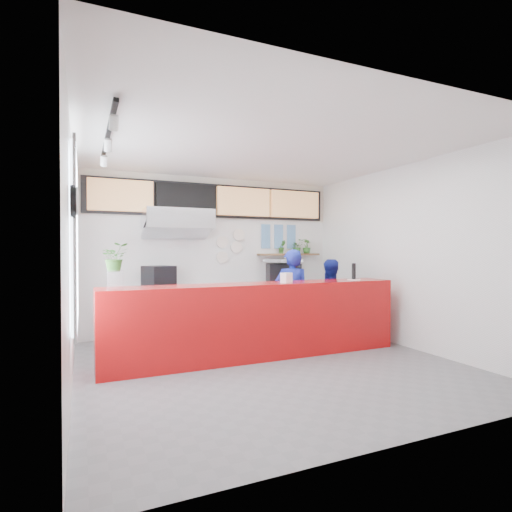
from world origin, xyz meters
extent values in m
plane|color=slate|center=(0.00, 0.00, 0.00)|extent=(5.00, 5.00, 0.00)
plane|color=silver|center=(0.00, 0.00, 3.00)|extent=(5.00, 5.00, 0.00)
plane|color=white|center=(0.00, 2.50, 1.50)|extent=(5.00, 0.00, 5.00)
plane|color=white|center=(-2.50, 0.00, 1.50)|extent=(0.00, 5.00, 5.00)
plane|color=white|center=(2.50, 0.00, 1.50)|extent=(0.00, 5.00, 5.00)
cube|color=#B20C0D|center=(0.00, 0.40, 0.55)|extent=(4.50, 0.60, 1.10)
cube|color=beige|center=(0.00, 2.49, 2.60)|extent=(5.00, 0.02, 0.80)
cube|color=#B2B5BA|center=(-0.80, 2.20, 0.45)|extent=(1.80, 0.60, 0.90)
cube|color=black|center=(-1.13, 2.20, 1.11)|extent=(0.59, 0.59, 0.41)
cube|color=#B2B5BA|center=(-0.80, 2.15, 2.15)|extent=(1.20, 0.70, 0.35)
cube|color=#B2B5BA|center=(-0.80, 2.15, 1.95)|extent=(1.20, 0.69, 0.31)
cube|color=#B2B5BA|center=(1.50, 2.20, 0.45)|extent=(1.80, 0.60, 0.90)
cube|color=black|center=(1.37, 2.20, 1.11)|extent=(0.74, 0.61, 0.41)
cube|color=#B2B5B9|center=(1.37, 2.20, 1.38)|extent=(0.82, 0.70, 0.06)
cube|color=brown|center=(1.60, 2.40, 1.50)|extent=(1.40, 0.18, 0.04)
cube|color=tan|center=(-1.75, 2.38, 2.55)|extent=(1.10, 0.10, 0.55)
cube|color=black|center=(-0.59, 2.38, 2.55)|extent=(1.10, 0.10, 0.55)
cube|color=tan|center=(0.57, 2.38, 2.55)|extent=(1.10, 0.10, 0.55)
cube|color=tan|center=(1.73, 2.38, 2.55)|extent=(1.10, 0.10, 0.55)
cube|color=black|center=(0.00, 2.46, 2.55)|extent=(4.80, 0.04, 0.65)
cube|color=silver|center=(-2.47, 0.30, 1.70)|extent=(0.04, 2.20, 1.90)
cube|color=#B2B5BA|center=(-2.45, 0.30, 1.70)|extent=(0.03, 2.30, 2.00)
cylinder|color=black|center=(-2.46, -0.90, 2.05)|extent=(0.05, 0.30, 0.30)
cylinder|color=white|center=(-2.43, -0.90, 2.05)|extent=(0.02, 0.26, 0.26)
cube|color=black|center=(-2.10, 0.00, 2.94)|extent=(0.05, 2.40, 0.04)
cylinder|color=silver|center=(0.15, 2.47, 1.75)|extent=(0.24, 0.03, 0.24)
cylinder|color=silver|center=(0.45, 2.47, 1.65)|extent=(0.24, 0.03, 0.24)
cylinder|color=silver|center=(0.15, 2.47, 1.45)|extent=(0.24, 0.03, 0.24)
cylinder|color=silver|center=(0.50, 2.47, 1.90)|extent=(0.24, 0.03, 0.24)
cube|color=#598CBF|center=(1.10, 2.48, 2.00)|extent=(0.20, 0.02, 0.25)
cube|color=#598CBF|center=(1.40, 2.48, 2.00)|extent=(0.20, 0.02, 0.25)
cube|color=#598CBF|center=(1.70, 2.48, 2.00)|extent=(0.20, 0.02, 0.25)
cube|color=#598CBF|center=(1.10, 2.48, 1.75)|extent=(0.20, 0.02, 0.25)
cube|color=#598CBF|center=(1.40, 2.48, 1.75)|extent=(0.20, 0.02, 0.25)
cube|color=#598CBF|center=(1.70, 2.48, 1.75)|extent=(0.20, 0.02, 0.25)
imported|color=navy|center=(0.84, 0.89, 0.80)|extent=(0.67, 0.54, 1.61)
imported|color=navy|center=(1.66, 1.01, 0.71)|extent=(0.72, 0.57, 1.43)
imported|color=#2F6523|center=(1.44, 2.40, 1.66)|extent=(0.17, 0.15, 0.28)
imported|color=#2F6523|center=(1.80, 2.40, 1.67)|extent=(0.29, 0.26, 0.30)
imported|color=#2F6523|center=(2.03, 2.40, 1.67)|extent=(0.20, 0.18, 0.31)
cylinder|color=silver|center=(-2.00, 0.36, 1.22)|extent=(0.24, 0.24, 0.24)
imported|color=#2F6523|center=(-2.00, 0.36, 1.50)|extent=(0.36, 0.33, 0.36)
cube|color=white|center=(0.45, 0.36, 1.17)|extent=(0.20, 0.17, 0.15)
cylinder|color=white|center=(1.68, 0.33, 1.11)|extent=(0.26, 0.26, 0.02)
cylinder|color=black|center=(1.68, 0.33, 1.25)|extent=(0.07, 0.07, 0.26)
camera|label=1|loc=(-2.40, -4.98, 1.59)|focal=28.00mm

